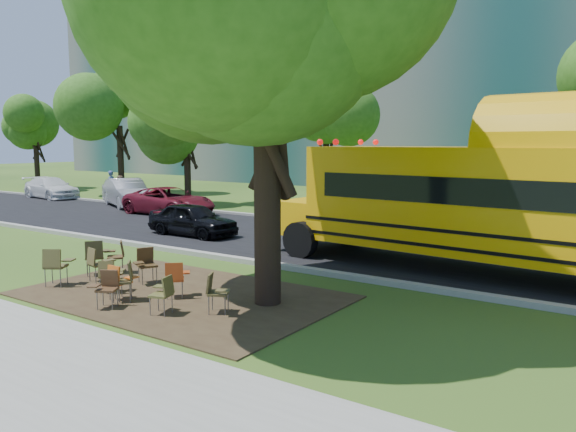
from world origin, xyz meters
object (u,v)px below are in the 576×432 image
Objects in this scene: black_car at (193,219)px; chair_6 at (164,291)px; chair_0 at (56,263)px; chair_10 at (146,262)px; chair_11 at (175,276)px; bg_car_red at (169,201)px; chair_1 at (97,261)px; chair_4 at (119,279)px; main_tree at (267,36)px; chair_8 at (95,254)px; bg_car_silver at (127,193)px; pedestrian_b at (120,189)px; chair_3 at (125,277)px; chair_7 at (216,289)px; chair_2 at (109,273)px; chair_9 at (117,253)px; pedestrian_a at (112,185)px; bg_car_white at (51,188)px; chair_5 at (107,285)px; school_bus at (534,205)px.

chair_6 is at bearing -138.43° from black_car.
chair_0 reaches higher than chair_10.
chair_11 is 0.17× the size of bg_car_red.
chair_4 is at bearing -10.99° from chair_1.
main_tree is 10.44× the size of chair_10.
bg_car_red is (-9.12, 9.49, 0.12)m from chair_10.
chair_8 reaches higher than chair_4.
bg_car_silver is 2.97× the size of pedestrian_b.
chair_1 reaches higher than chair_4.
chair_8 is at bearing 158.95° from chair_1.
chair_3 is 1.06× the size of chair_7.
chair_3 is at bearing -47.51° from chair_2.
chair_9 is at bearing -134.85° from chair_7.
pedestrian_b is at bearing 108.14° from chair_2.
pedestrian_a reaches higher than black_car.
chair_3 is at bearing -112.77° from bg_car_white.
bg_car_white is at bearing -146.32° from chair_7.
main_tree reaches higher than chair_7.
pedestrian_b is at bearing 1.05° from chair_9.
black_car is 13.05m from pedestrian_b.
chair_3 reaches higher than chair_5.
bg_car_red reaches higher than chair_8.
chair_1 is (-8.64, -6.14, -1.36)m from school_bus.
pedestrian_b is (-15.58, 12.92, 0.29)m from chair_2.
chair_9 is at bearing 13.15° from pedestrian_b.
chair_10 is (-0.83, 1.32, -0.01)m from chair_3.
bg_car_white is at bearing 173.90° from school_bus.
chair_4 is 0.97× the size of chair_11.
main_tree is 6.07m from chair_10.
main_tree reaches higher than school_bus.
black_car is (-4.03, 6.84, 0.13)m from chair_2.
chair_0 is at bearing -136.46° from chair_8.
black_car is (-4.92, 7.60, 0.12)m from chair_5.
black_car is (-2.99, 6.38, 0.07)m from chair_1.
pedestrian_a is (-8.51, 3.43, 0.20)m from bg_car_red.
pedestrian_a is at bearing 6.75° from chair_3.
chair_7 is at bearing -124.92° from chair_3.
chair_10 is (1.00, 0.64, -0.00)m from chair_1.
chair_4 is at bearing -98.69° from chair_5.
chair_8 reaches higher than chair_11.
chair_0 is (-4.98, -1.69, -4.93)m from main_tree.
chair_11 is 0.54× the size of pedestrian_b.
chair_9 reaches higher than chair_6.
pedestrian_a reaches higher than chair_4.
pedestrian_b is (-14.54, 12.46, 0.23)m from chair_1.
chair_3 is 1.01× the size of chair_10.
chair_2 is at bearing -141.88° from pedestrian_a.
pedestrian_b is (-16.28, 13.22, 0.27)m from chair_4.
chair_11 reaches higher than chair_2.
chair_6 is 0.96× the size of chair_11.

